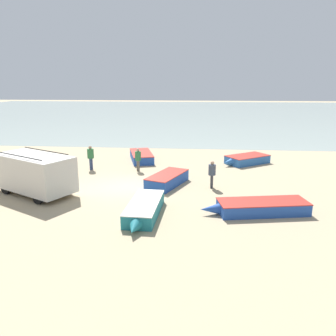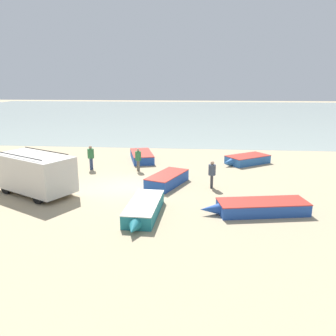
{
  "view_description": "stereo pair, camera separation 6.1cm",
  "coord_description": "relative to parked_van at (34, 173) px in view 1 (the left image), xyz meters",
  "views": [
    {
      "loc": [
        4.06,
        -18.2,
        5.98
      ],
      "look_at": [
        2.35,
        0.89,
        1.0
      ],
      "focal_mm": 35.0,
      "sensor_mm": 36.0,
      "label": 1
    },
    {
      "loc": [
        4.12,
        -18.2,
        5.98
      ],
      "look_at": [
        2.35,
        0.89,
        1.0
      ],
      "focal_mm": 35.0,
      "sensor_mm": 36.0,
      "label": 2
    }
  ],
  "objects": [
    {
      "name": "fisherman_2",
      "position": [
        1.4,
        5.4,
        -0.18
      ],
      "size": [
        0.45,
        0.45,
        1.73
      ],
      "rotation": [
        0.0,
        0.0,
        6.15
      ],
      "color": "navy",
      "rests_on": "ground_plane"
    },
    {
      "name": "parked_van",
      "position": [
        0.0,
        0.0,
        0.0
      ],
      "size": [
        5.1,
        4.01,
        2.33
      ],
      "rotation": [
        0.0,
        0.0,
        2.65
      ],
      "color": "beige",
      "rests_on": "ground_plane"
    },
    {
      "name": "ground_plane",
      "position": [
        4.8,
        1.61,
        -1.21
      ],
      "size": [
        200.0,
        200.0,
        0.0
      ],
      "primitive_type": "plane",
      "color": "tan"
    },
    {
      "name": "fisherman_1",
      "position": [
        4.8,
        5.33,
        -0.25
      ],
      "size": [
        0.42,
        0.42,
        1.6
      ],
      "rotation": [
        0.0,
        0.0,
        0.63
      ],
      "color": "#5B564C",
      "rests_on": "ground_plane"
    },
    {
      "name": "sea_water",
      "position": [
        4.8,
        53.61,
        -1.21
      ],
      "size": [
        120.0,
        80.0,
        0.01
      ],
      "primitive_type": "cube",
      "color": "#99A89E",
      "rests_on": "ground_plane"
    },
    {
      "name": "fishing_rowboat_2",
      "position": [
        4.44,
        8.71,
        -0.88
      ],
      "size": [
        2.51,
        4.64,
        0.66
      ],
      "rotation": [
        0.0,
        0.0,
        1.85
      ],
      "color": "#234CA3",
      "rests_on": "ground_plane"
    },
    {
      "name": "fishing_rowboat_1",
      "position": [
        7.18,
        2.42,
        -0.87
      ],
      "size": [
        2.53,
        4.06,
        0.69
      ],
      "rotation": [
        0.0,
        0.0,
        1.19
      ],
      "color": "#234CA3",
      "rests_on": "ground_plane"
    },
    {
      "name": "fishing_rowboat_4",
      "position": [
        6.48,
        -2.6,
        -0.89
      ],
      "size": [
        1.49,
        4.42,
        0.64
      ],
      "rotation": [
        0.0,
        0.0,
        4.67
      ],
      "color": "#1E757F",
      "rests_on": "ground_plane"
    },
    {
      "name": "fishing_rowboat_0",
      "position": [
        12.65,
        8.25,
        -0.9
      ],
      "size": [
        3.85,
        3.25,
        0.63
      ],
      "rotation": [
        0.0,
        0.0,
        3.76
      ],
      "color": "#2D66AD",
      "rests_on": "ground_plane"
    },
    {
      "name": "fisherman_0",
      "position": [
        9.78,
        1.95,
        -0.24
      ],
      "size": [
        0.42,
        0.42,
        1.62
      ],
      "rotation": [
        0.0,
        0.0,
        6.11
      ],
      "color": "#38383D",
      "rests_on": "ground_plane"
    },
    {
      "name": "fishing_rowboat_3",
      "position": [
        11.87,
        -1.75,
        -0.91
      ],
      "size": [
        5.19,
        2.18,
        0.59
      ],
      "rotation": [
        0.0,
        0.0,
        3.32
      ],
      "color": "#234CA3",
      "rests_on": "ground_plane"
    }
  ]
}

